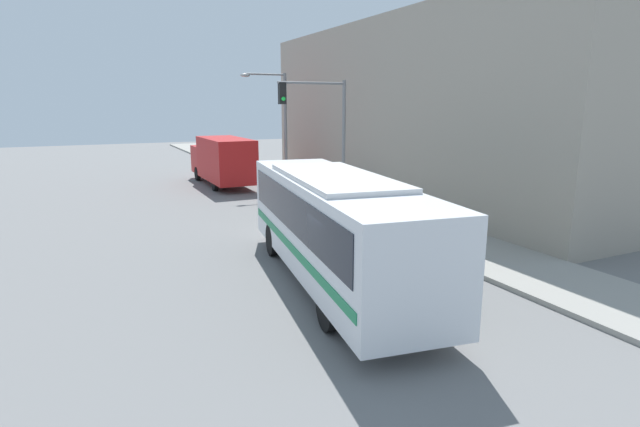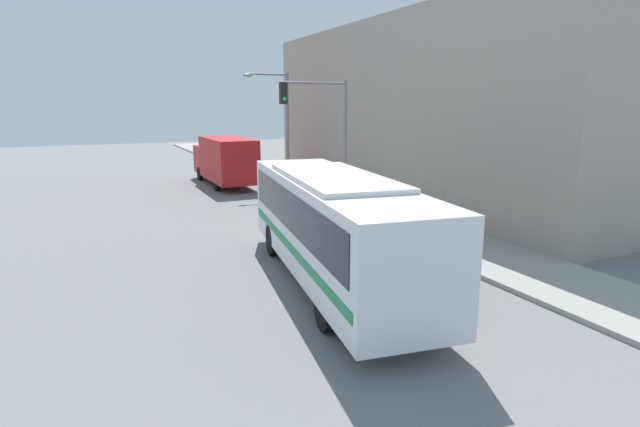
{
  "view_description": "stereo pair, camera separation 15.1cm",
  "coord_description": "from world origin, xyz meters",
  "px_view_note": "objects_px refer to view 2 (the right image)",
  "views": [
    {
      "loc": [
        -5.78,
        -9.18,
        5.02
      ],
      "look_at": [
        1.47,
        5.82,
        1.35
      ],
      "focal_mm": 28.0,
      "sensor_mm": 36.0,
      "label": 1
    },
    {
      "loc": [
        -5.64,
        -9.25,
        5.02
      ],
      "look_at": [
        1.47,
        5.82,
        1.35
      ],
      "focal_mm": 28.0,
      "sensor_mm": 36.0,
      "label": 2
    }
  ],
  "objects_px": {
    "delivery_truck": "(224,159)",
    "traffic_light_pole": "(324,124)",
    "fire_hydrant": "(438,238)",
    "street_lamp": "(281,119)",
    "parking_meter": "(350,193)",
    "pedestrian_near_corner": "(346,182)",
    "city_bus": "(333,221)"
  },
  "relations": [
    {
      "from": "delivery_truck",
      "to": "fire_hydrant",
      "type": "bearing_deg",
      "value": -80.78
    },
    {
      "from": "fire_hydrant",
      "to": "street_lamp",
      "type": "bearing_deg",
      "value": 90.56
    },
    {
      "from": "parking_meter",
      "to": "pedestrian_near_corner",
      "type": "relative_size",
      "value": 0.76
    },
    {
      "from": "city_bus",
      "to": "delivery_truck",
      "type": "xyz_separation_m",
      "value": [
        1.78,
        18.7,
        -0.2
      ]
    },
    {
      "from": "city_bus",
      "to": "delivery_truck",
      "type": "relative_size",
      "value": 1.32
    },
    {
      "from": "delivery_truck",
      "to": "parking_meter",
      "type": "xyz_separation_m",
      "value": [
        2.85,
        -11.25,
        -0.57
      ]
    },
    {
      "from": "delivery_truck",
      "to": "parking_meter",
      "type": "relative_size",
      "value": 5.9
    },
    {
      "from": "city_bus",
      "to": "traffic_light_pole",
      "type": "bearing_deg",
      "value": 74.39
    },
    {
      "from": "fire_hydrant",
      "to": "pedestrian_near_corner",
      "type": "relative_size",
      "value": 0.41
    },
    {
      "from": "pedestrian_near_corner",
      "to": "traffic_light_pole",
      "type": "bearing_deg",
      "value": -136.42
    },
    {
      "from": "fire_hydrant",
      "to": "pedestrian_near_corner",
      "type": "bearing_deg",
      "value": 81.48
    },
    {
      "from": "delivery_truck",
      "to": "street_lamp",
      "type": "relative_size",
      "value": 1.2
    },
    {
      "from": "city_bus",
      "to": "pedestrian_near_corner",
      "type": "bearing_deg",
      "value": 68.68
    },
    {
      "from": "delivery_truck",
      "to": "parking_meter",
      "type": "bearing_deg",
      "value": -75.8
    },
    {
      "from": "street_lamp",
      "to": "fire_hydrant",
      "type": "bearing_deg",
      "value": -89.44
    },
    {
      "from": "fire_hydrant",
      "to": "traffic_light_pole",
      "type": "relative_size",
      "value": 0.12
    },
    {
      "from": "city_bus",
      "to": "delivery_truck",
      "type": "height_order",
      "value": "city_bus"
    },
    {
      "from": "parking_meter",
      "to": "pedestrian_near_corner",
      "type": "xyz_separation_m",
      "value": [
        1.4,
        3.05,
        0.0
      ]
    },
    {
      "from": "city_bus",
      "to": "fire_hydrant",
      "type": "relative_size",
      "value": 14.54
    },
    {
      "from": "city_bus",
      "to": "pedestrian_near_corner",
      "type": "height_order",
      "value": "city_bus"
    },
    {
      "from": "fire_hydrant",
      "to": "traffic_light_pole",
      "type": "xyz_separation_m",
      "value": [
        -0.9,
        7.15,
        3.65
      ]
    },
    {
      "from": "city_bus",
      "to": "delivery_truck",
      "type": "distance_m",
      "value": 18.78
    },
    {
      "from": "street_lamp",
      "to": "parking_meter",
      "type": "bearing_deg",
      "value": -89.01
    },
    {
      "from": "delivery_truck",
      "to": "fire_hydrant",
      "type": "relative_size",
      "value": 10.99
    },
    {
      "from": "fire_hydrant",
      "to": "pedestrian_near_corner",
      "type": "xyz_separation_m",
      "value": [
        1.4,
        9.34,
        0.55
      ]
    },
    {
      "from": "delivery_truck",
      "to": "traffic_light_pole",
      "type": "height_order",
      "value": "traffic_light_pole"
    },
    {
      "from": "fire_hydrant",
      "to": "parking_meter",
      "type": "height_order",
      "value": "parking_meter"
    },
    {
      "from": "fire_hydrant",
      "to": "traffic_light_pole",
      "type": "bearing_deg",
      "value": 97.21
    },
    {
      "from": "pedestrian_near_corner",
      "to": "city_bus",
      "type": "bearing_deg",
      "value": -119.85
    },
    {
      "from": "city_bus",
      "to": "pedestrian_near_corner",
      "type": "distance_m",
      "value": 12.13
    },
    {
      "from": "fire_hydrant",
      "to": "street_lamp",
      "type": "distance_m",
      "value": 14.98
    },
    {
      "from": "fire_hydrant",
      "to": "street_lamp",
      "type": "xyz_separation_m",
      "value": [
        -0.14,
        14.53,
        3.63
      ]
    }
  ]
}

